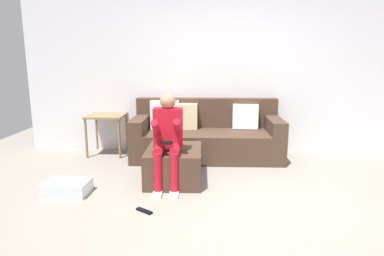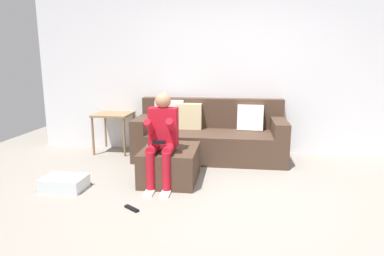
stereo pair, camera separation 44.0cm
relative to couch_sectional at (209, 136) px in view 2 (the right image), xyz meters
name	(u,v)px [view 2 (the right image)]	position (x,y,z in m)	size (l,w,h in m)	color
ground_plane	(223,209)	(0.29, -1.79, -0.32)	(8.19, 8.19, 0.00)	gray
wall_back	(230,75)	(0.29, 0.43, 0.91)	(6.30, 0.10, 2.46)	silver
couch_sectional	(209,136)	(0.00, 0.00, 0.00)	(2.21, 0.89, 0.87)	#473326
ottoman	(170,164)	(-0.40, -1.05, -0.12)	(0.66, 0.80, 0.41)	#473326
person_seated	(162,135)	(-0.45, -1.24, 0.29)	(0.33, 0.56, 1.09)	red
storage_bin	(64,183)	(-1.55, -1.51, -0.25)	(0.48, 0.33, 0.15)	silver
side_table	(114,119)	(-1.55, 0.13, 0.21)	(0.56, 0.57, 0.63)	olive
remote_near_ottoman	(132,208)	(-0.62, -1.93, -0.31)	(0.19, 0.04, 0.02)	black
remote_by_storage_bin	(85,184)	(-1.37, -1.37, -0.31)	(0.14, 0.05, 0.02)	black
remote_under_side_table	(78,181)	(-1.50, -1.29, -0.31)	(0.18, 0.04, 0.02)	black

